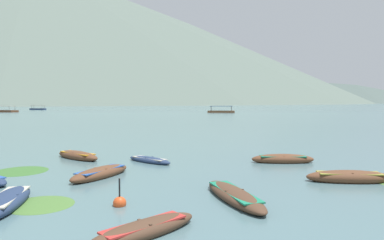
% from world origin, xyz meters
% --- Properties ---
extents(ground_plane, '(6000.00, 6000.00, 0.00)m').
position_xyz_m(ground_plane, '(0.00, 1500.00, 0.00)').
color(ground_plane, slate).
extents(mountain_1, '(2547.57, 2547.57, 607.21)m').
position_xyz_m(mountain_1, '(-634.51, 1443.53, 303.60)').
color(mountain_1, '#56665B').
rests_on(mountain_1, ground).
extents(mountain_2, '(1212.99, 1212.99, 335.00)m').
position_xyz_m(mountain_2, '(5.03, 1541.82, 167.50)').
color(mountain_2, slate).
rests_on(mountain_2, ground).
extents(mountain_3, '(978.55, 978.55, 277.70)m').
position_xyz_m(mountain_3, '(432.31, 1375.19, 138.85)').
color(mountain_3, '#4C5B56').
rests_on(mountain_3, ground).
extents(rowboat_0, '(3.79, 3.40, 0.63)m').
position_xyz_m(rowboat_0, '(-4.25, 17.66, 0.20)').
color(rowboat_0, brown).
rests_on(rowboat_0, ground).
extents(rowboat_1, '(2.76, 3.90, 0.62)m').
position_xyz_m(rowboat_1, '(-1.41, 12.21, 0.19)').
color(rowboat_1, brown).
rests_on(rowboat_1, ground).
extents(rowboat_3, '(3.18, 3.00, 0.52)m').
position_xyz_m(rowboat_3, '(1.63, 4.86, 0.16)').
color(rowboat_3, '#4C3323').
rests_on(rowboat_3, ground).
extents(rowboat_4, '(1.71, 4.02, 0.60)m').
position_xyz_m(rowboat_4, '(-3.51, 7.50, 0.19)').
color(rowboat_4, navy).
rests_on(rowboat_4, ground).
extents(rowboat_5, '(3.80, 1.23, 0.65)m').
position_xyz_m(rowboat_5, '(8.66, 16.01, 0.20)').
color(rowboat_5, brown).
rests_on(rowboat_5, ground).
extents(rowboat_6, '(2.33, 4.66, 0.51)m').
position_xyz_m(rowboat_6, '(4.58, 8.23, 0.16)').
color(rowboat_6, '#4C3323').
rests_on(rowboat_6, ground).
extents(rowboat_7, '(3.99, 1.43, 0.66)m').
position_xyz_m(rowboat_7, '(10.30, 11.00, 0.21)').
color(rowboat_7, brown).
rests_on(rowboat_7, ground).
extents(rowboat_9, '(3.16, 2.91, 0.41)m').
position_xyz_m(rowboat_9, '(0.55, 16.27, 0.13)').
color(rowboat_9, navy).
rests_on(rowboat_9, ground).
extents(ferry_0, '(11.05, 6.41, 2.54)m').
position_xyz_m(ferry_0, '(-64.44, 121.93, 0.45)').
color(ferry_0, brown).
rests_on(ferry_0, ground).
extents(ferry_1, '(7.84, 3.91, 2.54)m').
position_xyz_m(ferry_1, '(-68.13, 159.90, 0.45)').
color(ferry_1, navy).
rests_on(ferry_1, ground).
extents(ferry_2, '(9.67, 4.97, 2.54)m').
position_xyz_m(ferry_2, '(15.23, 113.39, 0.45)').
color(ferry_2, brown).
rests_on(ferry_2, ground).
extents(mooring_buoy, '(0.47, 0.47, 1.12)m').
position_xyz_m(mooring_buoy, '(0.42, 7.55, 0.11)').
color(mooring_buoy, '#DB4C1E').
rests_on(mooring_buoy, ground).
extents(weed_patch_1, '(3.90, 3.91, 0.14)m').
position_xyz_m(weed_patch_1, '(-5.99, 13.67, 0.00)').
color(weed_patch_1, '#38662D').
rests_on(weed_patch_1, ground).
extents(weed_patch_3, '(3.17, 3.11, 0.14)m').
position_xyz_m(weed_patch_3, '(-2.43, 7.72, 0.00)').
color(weed_patch_3, '#477033').
rests_on(weed_patch_3, ground).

